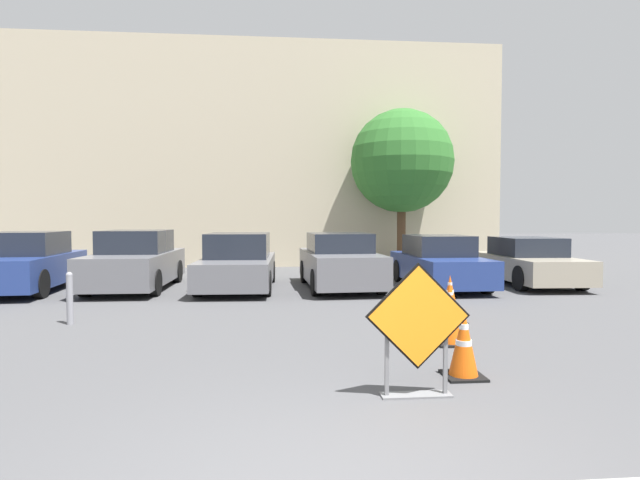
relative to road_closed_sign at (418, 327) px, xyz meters
name	(u,v)px	position (x,y,z in m)	size (l,w,h in m)	color
ground_plane	(286,290)	(-1.22, 7.93, -0.75)	(96.00, 96.00, 0.00)	#4C4C4F
road_closed_sign	(418,327)	(0.00, 0.00, 0.00)	(1.11, 0.20, 1.41)	black
traffic_cone_nearest	(464,343)	(0.73, 0.61, -0.35)	(0.46, 0.46, 0.82)	black
traffic_cone_second	(451,321)	(1.13, 2.13, -0.40)	(0.46, 0.46, 0.71)	black
traffic_cone_third	(450,303)	(1.66, 3.68, -0.40)	(0.52, 0.52, 0.70)	black
traffic_cone_fourth	(450,292)	(2.16, 5.06, -0.41)	(0.39, 0.39, 0.69)	black
traffic_cone_fifth	(443,280)	(2.55, 6.64, -0.35)	(0.50, 0.50, 0.80)	black
parked_car_nearest	(25,264)	(-7.92, 8.38, -0.04)	(2.14, 4.23, 1.53)	navy
parked_car_second	(136,262)	(-5.20, 8.62, -0.03)	(1.86, 4.26, 1.56)	slate
parked_car_third	(238,263)	(-2.47, 8.41, -0.07)	(1.96, 4.37, 1.48)	slate
parked_car_fourth	(340,262)	(0.24, 8.30, -0.05)	(1.99, 4.19, 1.48)	slate
parked_car_fifth	(439,263)	(2.97, 8.21, -0.09)	(1.81, 4.14, 1.42)	navy
parked_car_sixth	(528,262)	(5.69, 8.58, -0.12)	(1.93, 4.25, 1.34)	#A39984
bollard_nearest	(70,297)	(-5.10, 4.08, -0.25)	(0.12, 0.12, 0.93)	gray
building_facade_backdrop	(247,160)	(-2.69, 16.85, 3.66)	(20.42, 5.00, 8.80)	beige
street_tree_behind_lot	(402,161)	(3.18, 13.16, 3.25)	(3.80, 3.80, 5.91)	#513823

